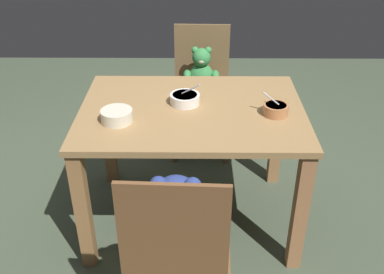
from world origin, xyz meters
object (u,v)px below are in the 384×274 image
object	(u,v)px
porridge_bowl_white_center	(185,99)
porridge_bowl_terracotta_near_right	(276,109)
dining_table	(192,129)
teddy_chair_near_front	(177,240)
porridge_bowl_cream_near_left	(117,116)
teddy_chair_far_center	(201,81)

from	to	relation	value
porridge_bowl_white_center	porridge_bowl_terracotta_near_right	xyz separation A→B (m)	(0.46, -0.12, 0.00)
dining_table	porridge_bowl_terracotta_near_right	bearing A→B (deg)	-8.32
dining_table	teddy_chair_near_front	xyz separation A→B (m)	(-0.05, -0.80, -0.03)
porridge_bowl_white_center	porridge_bowl_terracotta_near_right	world-z (taller)	porridge_bowl_white_center
porridge_bowl_cream_near_left	porridge_bowl_terracotta_near_right	bearing A→B (deg)	5.72
dining_table	porridge_bowl_white_center	size ratio (longest dim) A/B	7.28
teddy_chair_near_front	porridge_bowl_terracotta_near_right	xyz separation A→B (m)	(0.47, 0.74, 0.18)
teddy_chair_far_center	teddy_chair_near_front	distance (m)	1.62
porridge_bowl_terracotta_near_right	teddy_chair_far_center	bearing A→B (deg)	112.46
teddy_chair_near_front	porridge_bowl_cream_near_left	world-z (taller)	teddy_chair_near_front
dining_table	porridge_bowl_terracotta_near_right	distance (m)	0.45
porridge_bowl_white_center	dining_table	bearing A→B (deg)	-56.69
teddy_chair_near_front	porridge_bowl_white_center	bearing A→B (deg)	1.65
porridge_bowl_white_center	porridge_bowl_cream_near_left	distance (m)	0.38
porridge_bowl_terracotta_near_right	porridge_bowl_cream_near_left	bearing A→B (deg)	-174.28
porridge_bowl_white_center	porridge_bowl_terracotta_near_right	distance (m)	0.47
teddy_chair_near_front	porridge_bowl_terracotta_near_right	world-z (taller)	teddy_chair_near_front
teddy_chair_far_center	teddy_chair_near_front	bearing A→B (deg)	-1.99
teddy_chair_near_front	porridge_bowl_cream_near_left	distance (m)	0.75
dining_table	porridge_bowl_terracotta_near_right	size ratio (longest dim) A/B	8.60
dining_table	porridge_bowl_cream_near_left	xyz separation A→B (m)	(-0.37, -0.14, 0.15)
teddy_chair_far_center	porridge_bowl_white_center	world-z (taller)	teddy_chair_far_center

